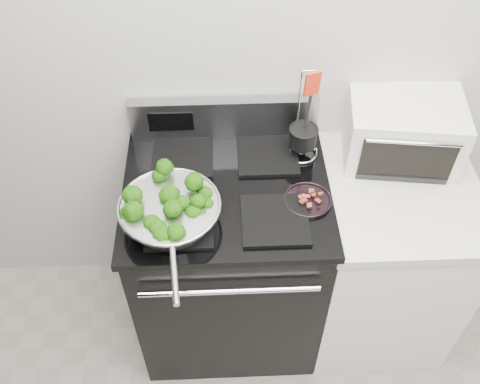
{
  "coord_description": "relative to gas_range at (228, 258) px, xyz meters",
  "views": [
    {
      "loc": [
        -0.31,
        0.03,
        2.43
      ],
      "look_at": [
        -0.25,
        1.36,
        0.98
      ],
      "focal_mm": 40.0,
      "sensor_mm": 36.0,
      "label": 1
    }
  ],
  "objects": [
    {
      "name": "toaster_oven",
      "position": [
        0.7,
        0.19,
        0.56
      ],
      "size": [
        0.48,
        0.39,
        0.25
      ],
      "rotation": [
        0.0,
        0.0,
        -0.13
      ],
      "color": "white",
      "rests_on": "counter"
    },
    {
      "name": "broccoli_pile",
      "position": [
        -0.2,
        -0.16,
        0.54
      ],
      "size": [
        0.29,
        0.29,
        0.1
      ],
      "primitive_type": null,
      "color": "black",
      "rests_on": "skillet"
    },
    {
      "name": "utensil_holder",
      "position": [
        0.31,
        0.17,
        0.53
      ],
      "size": [
        0.13,
        0.13,
        0.4
      ],
      "rotation": [
        0.0,
        0.0,
        0.35
      ],
      "color": "silver",
      "rests_on": "gas_range"
    },
    {
      "name": "skillet",
      "position": [
        -0.2,
        -0.16,
        0.52
      ],
      "size": [
        0.37,
        0.58,
        0.08
      ],
      "rotation": [
        0.0,
        0.0,
        0.1
      ],
      "color": "silver",
      "rests_on": "gas_range"
    },
    {
      "name": "bacon_plate",
      "position": [
        0.3,
        -0.08,
        0.48
      ],
      "size": [
        0.18,
        0.18,
        0.04
      ],
      "rotation": [
        0.0,
        0.0,
        0.1
      ],
      "color": "black",
      "rests_on": "gas_range"
    },
    {
      "name": "back_wall",
      "position": [
        0.3,
        0.34,
        0.86
      ],
      "size": [
        4.0,
        0.02,
        2.7
      ],
      "primitive_type": "cube",
      "color": "#B4B2AB",
      "rests_on": "ground"
    },
    {
      "name": "gas_range",
      "position": [
        0.0,
        0.0,
        0.0
      ],
      "size": [
        0.79,
        0.69,
        1.13
      ],
      "color": "black",
      "rests_on": "floor"
    },
    {
      "name": "counter",
      "position": [
        0.68,
        -0.0,
        -0.03
      ],
      "size": [
        0.62,
        0.68,
        0.92
      ],
      "color": "white",
      "rests_on": "floor"
    }
  ]
}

